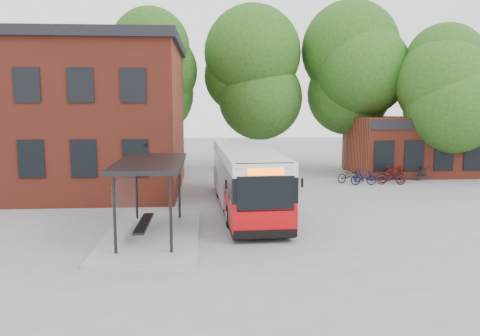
{
  "coord_description": "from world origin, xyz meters",
  "views": [
    {
      "loc": [
        -2.39,
        -18.3,
        4.96
      ],
      "look_at": [
        -0.89,
        3.07,
        2.0
      ],
      "focal_mm": 35.0,
      "sensor_mm": 36.0,
      "label": 1
    }
  ],
  "objects": [
    {
      "name": "bike_rail",
      "position": [
        9.28,
        10.0,
        0.19
      ],
      "size": [
        5.2,
        0.1,
        0.38
      ],
      "primitive_type": null,
      "color": "black",
      "rests_on": "ground"
    },
    {
      "name": "bicycle_3",
      "position": [
        9.1,
        9.86,
        0.52
      ],
      "size": [
        1.78,
        0.72,
        1.04
      ],
      "primitive_type": "imported",
      "rotation": [
        0.0,
        0.0,
        1.43
      ],
      "color": "#47090C",
      "rests_on": "ground"
    },
    {
      "name": "bicycle_1",
      "position": [
        7.13,
        9.31,
        0.49
      ],
      "size": [
        1.62,
        0.48,
        0.97
      ],
      "primitive_type": "imported",
      "rotation": [
        0.0,
        0.0,
        1.56
      ],
      "color": "#0B0F3A",
      "rests_on": "ground"
    },
    {
      "name": "tree_1",
      "position": [
        1.0,
        17.0,
        5.2
      ],
      "size": [
        7.92,
        7.92,
        10.4
      ],
      "primitive_type": null,
      "color": "#1F4913",
      "rests_on": "ground"
    },
    {
      "name": "shop_row",
      "position": [
        15.0,
        14.0,
        2.0
      ],
      "size": [
        14.0,
        6.2,
        4.0
      ],
      "primitive_type": null,
      "color": "maroon",
      "rests_on": "ground"
    },
    {
      "name": "bus_shelter",
      "position": [
        -4.5,
        -1.0,
        1.45
      ],
      "size": [
        3.6,
        7.0,
        2.9
      ],
      "primitive_type": null,
      "color": "black",
      "rests_on": "ground"
    },
    {
      "name": "station_building",
      "position": [
        -13.0,
        9.0,
        4.25
      ],
      "size": [
        18.4,
        10.4,
        8.5
      ],
      "primitive_type": null,
      "color": "maroon",
      "rests_on": "ground"
    },
    {
      "name": "bicycle_0",
      "position": [
        6.58,
        10.3,
        0.47
      ],
      "size": [
        1.88,
        1.09,
        0.93
      ],
      "primitive_type": "imported",
      "rotation": [
        0.0,
        0.0,
        1.85
      ],
      "color": "black",
      "rests_on": "ground"
    },
    {
      "name": "tree_3",
      "position": [
        13.0,
        12.0,
        4.64
      ],
      "size": [
        7.04,
        7.04,
        9.28
      ],
      "primitive_type": null,
      "color": "#1F4913",
      "rests_on": "ground"
    },
    {
      "name": "bicycle_2",
      "position": [
        8.87,
        9.34,
        0.46
      ],
      "size": [
        1.82,
        0.85,
        0.92
      ],
      "primitive_type": "imported",
      "rotation": [
        0.0,
        0.0,
        1.43
      ],
      "color": "black",
      "rests_on": "ground"
    },
    {
      "name": "tree_0",
      "position": [
        -6.0,
        16.0,
        5.5
      ],
      "size": [
        7.92,
        7.92,
        11.0
      ],
      "primitive_type": null,
      "color": "#1F4913",
      "rests_on": "ground"
    },
    {
      "name": "city_bus",
      "position": [
        -0.61,
        3.32,
        1.44
      ],
      "size": [
        2.91,
        11.46,
        2.89
      ],
      "primitive_type": null,
      "rotation": [
        0.0,
        0.0,
        0.04
      ],
      "color": "#B70A0D",
      "rests_on": "ground"
    },
    {
      "name": "bicycle_5",
      "position": [
        9.72,
        10.79,
        0.52
      ],
      "size": [
        1.79,
        1.01,
        1.04
      ],
      "primitive_type": "imported",
      "rotation": [
        0.0,
        0.0,
        1.89
      ],
      "color": "#571404",
      "rests_on": "ground"
    },
    {
      "name": "tree_2",
      "position": [
        8.0,
        16.0,
        5.5
      ],
      "size": [
        7.92,
        7.92,
        11.0
      ],
      "primitive_type": null,
      "color": "#1F4913",
      "rests_on": "ground"
    },
    {
      "name": "bicycle_7",
      "position": [
        11.66,
        10.89,
        0.47
      ],
      "size": [
        1.59,
        1.05,
        0.93
      ],
      "primitive_type": "imported",
      "rotation": [
        0.0,
        0.0,
        2.01
      ],
      "color": "black",
      "rests_on": "ground"
    },
    {
      "name": "ground",
      "position": [
        0.0,
        0.0,
        0.0
      ],
      "size": [
        100.0,
        100.0,
        0.0
      ],
      "primitive_type": "plane",
      "color": "slate"
    }
  ]
}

